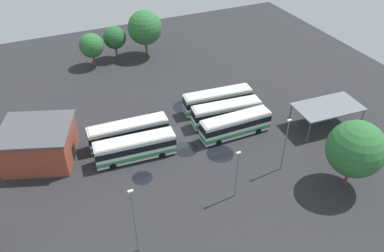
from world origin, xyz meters
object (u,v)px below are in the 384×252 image
object	(u,v)px
bus_row0_slot2	(235,125)
tree_south_edge	(356,149)
bus_row1_slot2	(135,148)
tree_north_edge	(92,46)
lamp_post_by_building	(285,143)
bus_row0_slot1	(226,112)
lamp_post_near_entrance	(134,220)
maintenance_shelter	(328,107)
tree_east_edge	(115,38)
bus_row0_slot0	(218,100)
bus_row1_slot1	(128,132)
depot_building	(39,144)
lamp_post_mid_lot	(237,173)
tree_northeast	(145,28)

from	to	relation	value
bus_row0_slot2	tree_south_edge	bearing A→B (deg)	118.26
bus_row1_slot2	tree_north_edge	xyz separation A→B (m)	(-0.77, -31.70, 2.55)
lamp_post_by_building	tree_north_edge	xyz separation A→B (m)	(17.33, -42.22, -0.23)
bus_row0_slot1	bus_row0_slot2	bearing A→B (deg)	84.78
bus_row1_slot2	lamp_post_near_entrance	size ratio (longest dim) A/B	1.24
maintenance_shelter	lamp_post_near_entrance	xyz separation A→B (m)	(35.16, 10.96, 1.72)
lamp_post_by_building	lamp_post_near_entrance	size ratio (longest dim) A/B	0.89
maintenance_shelter	tree_east_edge	bearing A→B (deg)	-56.68
bus_row0_slot0	bus_row1_slot1	bearing A→B (deg)	9.17
bus_row0_slot2	maintenance_shelter	bearing A→B (deg)	166.44
bus_row0_slot0	maintenance_shelter	distance (m)	17.96
tree_south_edge	lamp_post_near_entrance	bearing A→B (deg)	-2.19
tree_east_edge	bus_row0_slot0	bearing A→B (deg)	112.12
lamp_post_by_building	tree_east_edge	xyz separation A→B (m)	(12.17, -43.67, -0.00)
tree_east_edge	lamp_post_by_building	bearing A→B (deg)	105.57
bus_row0_slot1	tree_south_edge	distance (m)	21.32
depot_building	maintenance_shelter	distance (m)	44.33
lamp_post_near_entrance	bus_row1_slot1	bearing A→B (deg)	-103.51
bus_row0_slot1	lamp_post_by_building	distance (m)	13.68
bus_row0_slot2	depot_building	world-z (taller)	depot_building
bus_row0_slot2	lamp_post_mid_lot	world-z (taller)	lamp_post_mid_lot
bus_row1_slot2	bus_row0_slot2	bearing A→B (deg)	176.66
depot_building	tree_east_edge	xyz separation A→B (m)	(-18.48, -27.76, 1.91)
bus_row0_slot1	tree_northeast	xyz separation A→B (m)	(4.01, -29.24, 4.38)
lamp_post_by_building	tree_northeast	xyz separation A→B (m)	(5.81, -42.52, 1.60)
bus_row1_slot2	tree_northeast	bearing A→B (deg)	-111.00
bus_row0_slot2	maintenance_shelter	world-z (taller)	maintenance_shelter
tree_northeast	bus_row1_slot2	bearing A→B (deg)	69.00
lamp_post_by_building	lamp_post_near_entrance	bearing A→B (deg)	12.26
lamp_post_near_entrance	lamp_post_by_building	bearing A→B (deg)	-167.74
tree_south_edge	bus_row1_slot1	bearing A→B (deg)	-40.37
bus_row0_slot0	tree_north_edge	bearing A→B (deg)	-57.53
tree_east_edge	tree_north_edge	bearing A→B (deg)	15.72
tree_south_edge	tree_east_edge	xyz separation A→B (m)	(18.42, -49.68, -1.44)
lamp_post_by_building	tree_northeast	bearing A→B (deg)	-82.21
lamp_post_mid_lot	tree_north_edge	world-z (taller)	lamp_post_mid_lot
tree_north_edge	depot_building	bearing A→B (deg)	63.15
depot_building	bus_row1_slot1	bearing A→B (deg)	173.89
lamp_post_near_entrance	lamp_post_mid_lot	bearing A→B (deg)	-168.11
lamp_post_near_entrance	tree_north_edge	world-z (taller)	lamp_post_near_entrance
bus_row0_slot0	bus_row1_slot2	world-z (taller)	same
maintenance_shelter	tree_south_edge	distance (m)	13.86
bus_row0_slot2	bus_row1_slot2	bearing A→B (deg)	-3.34
tree_northeast	tree_north_edge	world-z (taller)	tree_northeast
maintenance_shelter	lamp_post_by_building	size ratio (longest dim) A/B	1.28
tree_northeast	bus_row1_slot1	bearing A→B (deg)	66.59
lamp_post_by_building	tree_east_edge	world-z (taller)	lamp_post_by_building
tree_north_edge	bus_row0_slot0	bearing A→B (deg)	122.47
bus_row1_slot1	lamp_post_mid_lot	xyz separation A→B (m)	(-9.43, 16.49, 2.23)
maintenance_shelter	bus_row0_slot2	bearing A→B (deg)	-13.56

